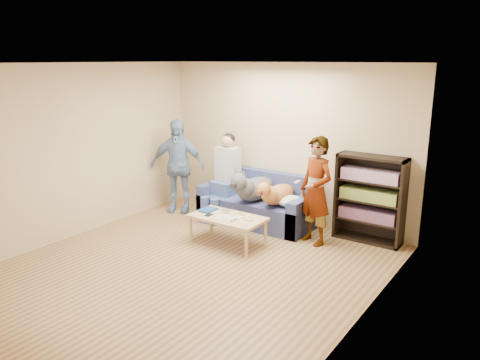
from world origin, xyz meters
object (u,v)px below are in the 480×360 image
Objects in this scene: dog_gray at (253,188)px; coffee_table at (228,219)px; camera_silver at (226,211)px; bookshelf at (370,197)px; notebook_blue at (208,210)px; person_seated at (224,173)px; person_standing_right at (316,191)px; person_standing_left at (177,166)px; dog_tan at (276,194)px; sofa at (258,206)px.

coffee_table is (0.12, -0.85, -0.27)m from dog_gray.
camera_silver reaches higher than coffee_table.
bookshelf reaches higher than dog_gray.
notebook_blue is 2.36× the size of camera_silver.
bookshelf reaches higher than notebook_blue.
notebook_blue is 0.18× the size of person_seated.
notebook_blue is (-1.44, -0.70, -0.36)m from person_standing_right.
person_standing_left is 1.68m from camera_silver.
person_standing_left reaches higher than camera_silver.
dog_tan is at bearing -3.55° from person_seated.
sofa is 1.29× the size of person_seated.
sofa is at bearing 91.29° from camera_silver.
dog_tan is 1.42m from bookshelf.
person_seated is at bearing 111.16° from notebook_blue.
person_standing_left is at bearing -157.69° from person_standing_right.
notebook_blue is 0.23× the size of dog_tan.
notebook_blue is 0.41m from coffee_table.
dog_tan is at bearing -22.10° from person_standing_left.
person_standing_left is (-2.67, -0.00, 0.03)m from person_standing_right.
person_standing_left is at bearing -176.15° from dog_gray.
person_standing_left is 0.87× the size of sofa.
sofa is 1.52× the size of dog_gray.
person_standing_right reaches higher than coffee_table.
person_standing_left reaches higher than sofa.
person_standing_right reaches higher than dog_tan.
camera_silver is 0.10× the size of dog_tan.
coffee_table is (-1.04, -0.75, -0.42)m from person_standing_right.
dog_gray reaches higher than notebook_blue.
notebook_blue is at bearing -130.96° from dog_tan.
coffee_table is at bearing -45.00° from camera_silver.
dog_tan is (1.94, 0.12, -0.22)m from person_standing_left.
dog_tan reaches higher than camera_silver.
person_standing_left reaches higher than person_standing_right.
camera_silver is 0.76m from dog_gray.
coffee_table is at bearing -7.13° from notebook_blue.
person_standing_right is 0.83m from bookshelf.
dog_gray is 1.14× the size of coffee_table.
person_standing_left is 1.45× the size of dog_tan.
coffee_table is (1.63, -0.75, -0.45)m from person_standing_left.
person_seated is at bearing -163.53° from person_standing_right.
person_standing_right is at bearing -5.76° from person_seated.
dog_tan is (0.43, 0.75, 0.16)m from camera_silver.
notebook_blue is at bearing -131.69° from person_standing_right.
camera_silver is 0.07× the size of person_seated.
coffee_table is at bearing -50.24° from person_standing_left.
sofa is 1.46× the size of bookshelf.
coffee_table is at bearing -82.14° from dog_gray.
camera_silver is 0.18m from coffee_table.
person_seated is 1.29× the size of dog_tan.
bookshelf reaches higher than coffee_table.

